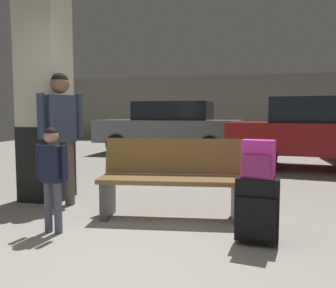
{
  "coord_description": "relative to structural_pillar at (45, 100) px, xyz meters",
  "views": [
    {
      "loc": [
        0.98,
        -2.37,
        1.18
      ],
      "look_at": [
        0.15,
        1.3,
        0.85
      ],
      "focal_mm": 37.64,
      "sensor_mm": 36.0,
      "label": 1
    }
  ],
  "objects": [
    {
      "name": "bench",
      "position": [
        1.85,
        -0.46,
        -0.92
      ],
      "size": [
        1.65,
        0.71,
        0.89
      ],
      "color": "brown",
      "rests_on": "ground_plane"
    },
    {
      "name": "structural_pillar",
      "position": [
        0.0,
        0.0,
        0.0
      ],
      "size": [
        0.57,
        0.57,
        2.74
      ],
      "color": "black",
      "rests_on": "ground_plane"
    },
    {
      "name": "child",
      "position": [
        0.82,
        -1.24,
        -0.71
      ],
      "size": [
        0.35,
        0.22,
        1.04
      ],
      "color": "#4C5160",
      "rests_on": "ground_plane"
    },
    {
      "name": "adult",
      "position": [
        0.39,
        -0.29,
        -0.32
      ],
      "size": [
        0.41,
        0.46,
        1.68
      ],
      "color": "brown",
      "rests_on": "ground_plane"
    },
    {
      "name": "suitcase",
      "position": [
        2.78,
        -1.11,
        -1.04
      ],
      "size": [
        0.4,
        0.26,
        0.6
      ],
      "color": "black",
      "rests_on": "ground_plane"
    },
    {
      "name": "backpack_bright",
      "position": [
        2.78,
        -1.11,
        -0.59
      ],
      "size": [
        0.3,
        0.23,
        0.34
      ],
      "color": "#D833A5",
      "rests_on": "suitcase"
    },
    {
      "name": "garage_back_wall",
      "position": [
        1.7,
        10.92,
        0.04
      ],
      "size": [
        18.0,
        0.12,
        2.8
      ],
      "primitive_type": "cube",
      "color": "gray",
      "rests_on": "ground_plane"
    },
    {
      "name": "parked_car_far",
      "position": [
        0.49,
        5.66,
        -0.55
      ],
      "size": [
        4.15,
        1.91,
        1.51
      ],
      "color": "slate",
      "rests_on": "ground_plane"
    },
    {
      "name": "parked_car_near",
      "position": [
        4.31,
        3.59,
        -0.55
      ],
      "size": [
        4.26,
        2.14,
        1.51
      ],
      "color": "maroon",
      "rests_on": "ground_plane"
    },
    {
      "name": "ground_plane",
      "position": [
        1.7,
        2.06,
        -1.41
      ],
      "size": [
        18.0,
        18.0,
        0.1
      ],
      "primitive_type": "cube",
      "color": "gray"
    }
  ]
}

